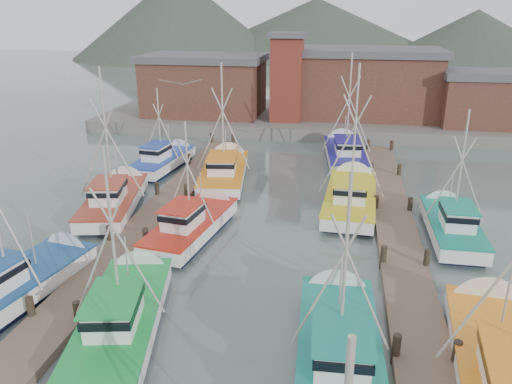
% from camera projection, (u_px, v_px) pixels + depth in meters
% --- Properties ---
extents(ground, '(260.00, 260.00, 0.00)m').
position_uv_depth(ground, '(240.00, 315.00, 20.44)').
color(ground, '#546560').
rests_on(ground, ground).
extents(dock_left, '(2.30, 46.00, 1.50)m').
position_uv_depth(dock_left, '(121.00, 252.00, 25.24)').
color(dock_left, brown).
rests_on(dock_left, ground).
extents(dock_right, '(2.30, 46.00, 1.50)m').
position_uv_depth(dock_right, '(406.00, 276.00, 22.97)').
color(dock_right, brown).
rests_on(dock_right, ground).
extents(quay, '(44.00, 16.00, 1.20)m').
position_uv_depth(quay, '(308.00, 119.00, 54.47)').
color(quay, slate).
rests_on(quay, ground).
extents(shed_left, '(12.72, 8.48, 6.20)m').
position_uv_depth(shed_left, '(205.00, 84.00, 53.12)').
color(shed_left, brown).
rests_on(shed_left, quay).
extents(shed_center, '(14.84, 9.54, 6.90)m').
position_uv_depth(shed_center, '(367.00, 82.00, 52.09)').
color(shed_center, brown).
rests_on(shed_center, quay).
extents(shed_right, '(8.48, 6.36, 5.20)m').
position_uv_depth(shed_right, '(484.00, 98.00, 47.82)').
color(shed_right, brown).
rests_on(shed_right, quay).
extents(lookout_tower, '(3.60, 3.60, 8.50)m').
position_uv_depth(lookout_tower, '(287.00, 77.00, 49.39)').
color(lookout_tower, maroon).
rests_on(lookout_tower, quay).
extents(distant_hills, '(175.00, 140.00, 42.00)m').
position_uv_depth(distant_hills, '(285.00, 56.00, 135.92)').
color(distant_hills, '#3A4539').
rests_on(distant_hills, ground).
extents(boat_4, '(4.32, 9.04, 8.22)m').
position_uv_depth(boat_4, '(126.00, 311.00, 19.49)').
color(boat_4, black).
rests_on(boat_4, ground).
extents(boat_5, '(3.29, 9.16, 8.02)m').
position_uv_depth(boat_5, '(339.00, 342.00, 17.70)').
color(boat_5, black).
rests_on(boat_5, ground).
extents(boat_6, '(3.98, 8.89, 8.85)m').
position_uv_depth(boat_6, '(22.00, 282.00, 21.55)').
color(boat_6, black).
rests_on(boat_6, ground).
extents(boat_7, '(4.48, 10.11, 11.14)m').
position_uv_depth(boat_7, '(503.00, 363.00, 16.61)').
color(boat_7, black).
rests_on(boat_7, ground).
extents(boat_8, '(3.66, 8.45, 7.13)m').
position_uv_depth(boat_8, '(195.00, 223.00, 27.55)').
color(boat_8, black).
rests_on(boat_8, ground).
extents(boat_9, '(3.95, 9.72, 9.81)m').
position_uv_depth(boat_9, '(351.00, 195.00, 31.67)').
color(boat_9, black).
rests_on(boat_9, ground).
extents(boat_10, '(4.42, 9.22, 9.55)m').
position_uv_depth(boat_10, '(116.00, 198.00, 31.23)').
color(boat_10, black).
rests_on(boat_10, ground).
extents(boat_11, '(3.13, 7.89, 7.73)m').
position_uv_depth(boat_11, '(450.00, 224.00, 27.50)').
color(boat_11, black).
rests_on(boat_11, ground).
extents(boat_12, '(4.19, 9.82, 9.31)m').
position_uv_depth(boat_12, '(225.00, 170.00, 36.65)').
color(boat_12, black).
rests_on(boat_12, ground).
extents(boat_13, '(3.89, 9.82, 9.60)m').
position_uv_depth(boat_13, '(345.00, 153.00, 41.19)').
color(boat_13, black).
rests_on(boat_13, ground).
extents(boat_14, '(3.29, 8.17, 6.96)m').
position_uv_depth(boat_14, '(165.00, 160.00, 39.28)').
color(boat_14, black).
rests_on(boat_14, ground).
extents(gull_near, '(1.53, 0.66, 0.24)m').
position_uv_depth(gull_near, '(180.00, 83.00, 17.37)').
color(gull_near, slate).
rests_on(gull_near, ground).
extents(gull_far, '(1.55, 0.63, 0.24)m').
position_uv_depth(gull_far, '(249.00, 131.00, 23.10)').
color(gull_far, slate).
rests_on(gull_far, ground).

